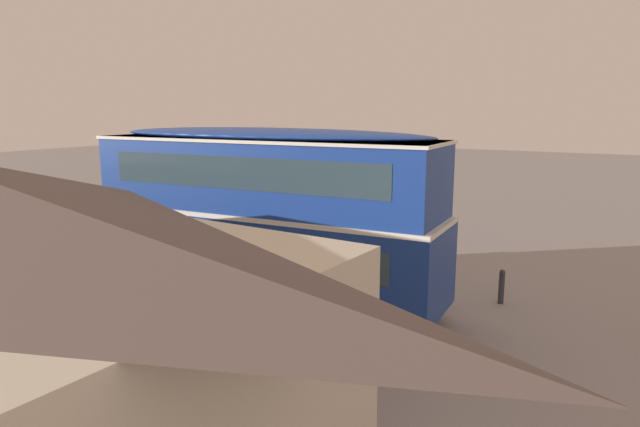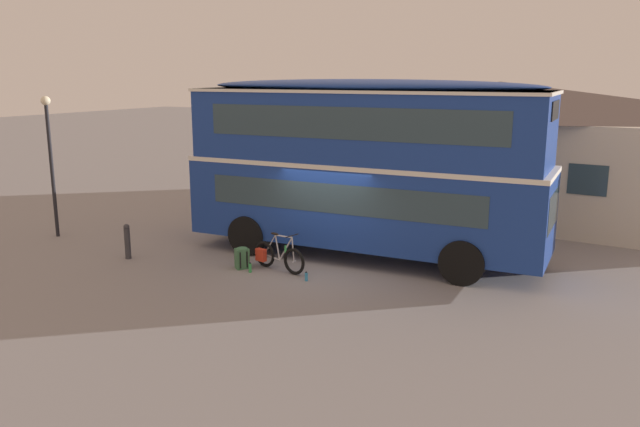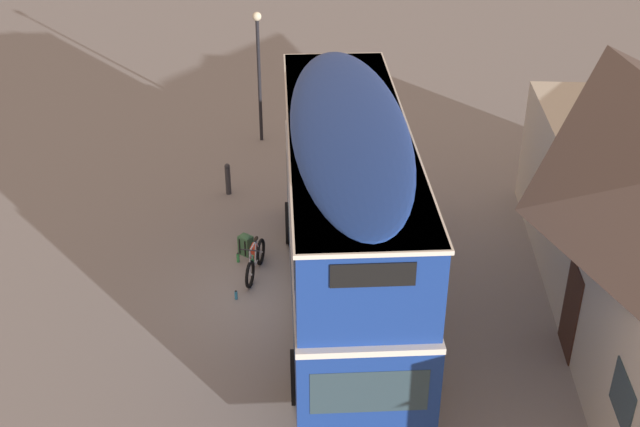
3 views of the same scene
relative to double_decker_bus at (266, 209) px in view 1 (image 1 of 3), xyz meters
name	(u,v)px [view 1 (image 1 of 3)]	position (x,y,z in m)	size (l,w,h in m)	color
ground_plane	(310,292)	(-0.49, -1.48, -2.64)	(120.00, 120.00, 0.00)	gray
double_decker_bus	(266,209)	(0.00, 0.00, 0.00)	(9.79, 3.06, 4.79)	black
touring_bicycle	(350,278)	(-1.42, -2.19, -2.27)	(1.69, 0.51, 1.01)	black
backpack_on_ground	(381,282)	(-2.29, -2.49, -2.34)	(0.40, 0.42, 0.58)	#386642
water_bottle_blue_sports	(324,277)	(-0.33, -2.57, -2.53)	(0.07, 0.07, 0.23)	#338CBF
water_bottle_green_metal	(372,284)	(-1.92, -2.66, -2.52)	(0.08, 0.08, 0.26)	green
kerb_bollard	(502,286)	(-5.53, -3.26, -2.14)	(0.16, 0.16, 0.97)	#333338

